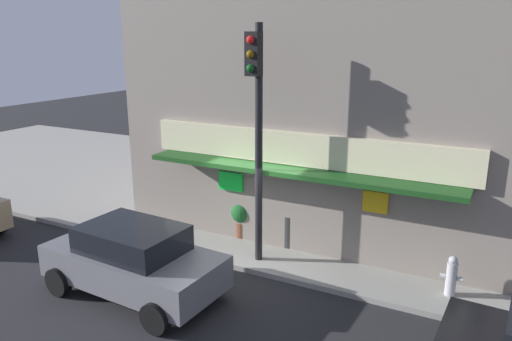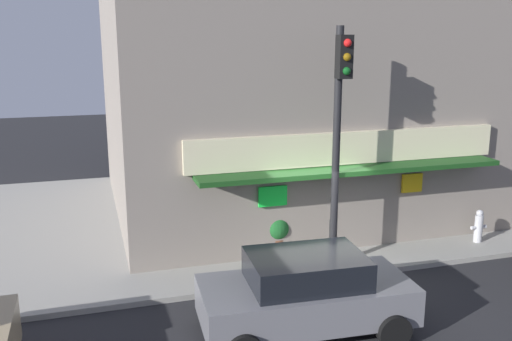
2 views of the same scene
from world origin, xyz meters
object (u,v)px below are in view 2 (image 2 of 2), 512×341
potted_plant_by_window (386,213)px  fire_hydrant (479,226)px  trash_can (327,231)px  pedestrian (440,193)px  potted_plant_by_doorway (276,232)px  parked_car_grey (306,293)px  traffic_light (339,119)px

potted_plant_by_window → fire_hydrant: bearing=-39.5°
trash_can → pedestrian: bearing=10.7°
fire_hydrant → potted_plant_by_doorway: bearing=171.9°
potted_plant_by_doorway → potted_plant_by_window: potted_plant_by_doorway is taller
pedestrian → parked_car_grey: (-6.02, -4.47, -0.27)m
trash_can → potted_plant_by_window: potted_plant_by_window is taller
fire_hydrant → parked_car_grey: bearing=-154.9°
fire_hydrant → pedestrian: bearing=96.5°
trash_can → pedestrian: pedestrian is taller
potted_plant_by_doorway → pedestrian: bearing=8.3°
potted_plant_by_doorway → parked_car_grey: (-0.68, -3.69, 0.09)m
fire_hydrant → potted_plant_by_doorway: (-5.52, 0.79, 0.15)m
fire_hydrant → trash_can: bearing=168.5°
fire_hydrant → traffic_light: bearing=-174.4°
traffic_light → pedestrian: (4.28, 2.00, -2.66)m
potted_plant_by_window → pedestrian: bearing=-0.2°
traffic_light → parked_car_grey: (-1.74, -2.47, -2.93)m
traffic_light → fire_hydrant: traffic_light is taller
potted_plant_by_window → trash_can: bearing=-161.0°
trash_can → traffic_light: bearing=-106.6°
pedestrian → potted_plant_by_doorway: 5.41m
pedestrian → potted_plant_by_window: bearing=179.8°
traffic_light → fire_hydrant: 5.49m
traffic_light → trash_can: bearing=73.4°
pedestrian → trash_can: bearing=-169.3°
traffic_light → potted_plant_by_doorway: 3.43m
fire_hydrant → trash_can: 4.16m
trash_can → potted_plant_by_doorway: 1.45m
fire_hydrant → parked_car_grey: parked_car_grey is taller
fire_hydrant → potted_plant_by_window: size_ratio=1.02×
traffic_light → parked_car_grey: size_ratio=1.38×
trash_can → parked_car_grey: 4.30m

